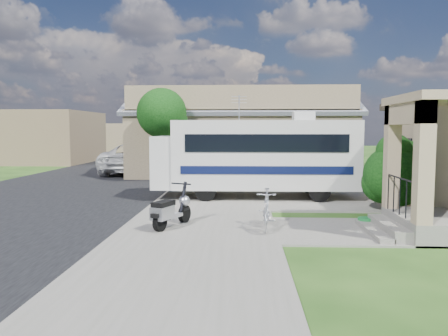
{
  "coord_description": "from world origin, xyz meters",
  "views": [
    {
      "loc": [
        0.17,
        -11.96,
        2.57
      ],
      "look_at": [
        -0.5,
        2.5,
        1.3
      ],
      "focal_mm": 35.0,
      "sensor_mm": 36.0,
      "label": 1
    }
  ],
  "objects_px": {
    "pickup_truck": "(139,158)",
    "van": "(156,153)",
    "shrub": "(395,172)",
    "scooter": "(170,211)",
    "motorhome": "(257,155)",
    "bicycle": "(267,211)",
    "garden_hose": "(366,222)"
  },
  "relations": [
    {
      "from": "shrub",
      "to": "van",
      "type": "relative_size",
      "value": 0.41
    },
    {
      "from": "scooter",
      "to": "garden_hose",
      "type": "xyz_separation_m",
      "value": [
        5.16,
        0.69,
        -0.4
      ]
    },
    {
      "from": "scooter",
      "to": "bicycle",
      "type": "bearing_deg",
      "value": 22.48
    },
    {
      "from": "shrub",
      "to": "garden_hose",
      "type": "relative_size",
      "value": 5.68
    },
    {
      "from": "motorhome",
      "to": "scooter",
      "type": "distance_m",
      "value": 5.95
    },
    {
      "from": "motorhome",
      "to": "bicycle",
      "type": "bearing_deg",
      "value": -89.62
    },
    {
      "from": "shrub",
      "to": "scooter",
      "type": "bearing_deg",
      "value": -157.66
    },
    {
      "from": "van",
      "to": "garden_hose",
      "type": "relative_size",
      "value": 13.84
    },
    {
      "from": "shrub",
      "to": "van",
      "type": "height_order",
      "value": "shrub"
    },
    {
      "from": "shrub",
      "to": "bicycle",
      "type": "distance_m",
      "value": 4.96
    },
    {
      "from": "van",
      "to": "garden_hose",
      "type": "bearing_deg",
      "value": -72.46
    },
    {
      "from": "pickup_truck",
      "to": "garden_hose",
      "type": "relative_size",
      "value": 14.8
    },
    {
      "from": "scooter",
      "to": "van",
      "type": "xyz_separation_m",
      "value": [
        -4.61,
        20.98,
        0.37
      ]
    },
    {
      "from": "pickup_truck",
      "to": "motorhome",
      "type": "bearing_deg",
      "value": 130.78
    },
    {
      "from": "bicycle",
      "to": "van",
      "type": "distance_m",
      "value": 22.16
    },
    {
      "from": "bicycle",
      "to": "garden_hose",
      "type": "bearing_deg",
      "value": 19.21
    },
    {
      "from": "van",
      "to": "garden_hose",
      "type": "distance_m",
      "value": 22.53
    },
    {
      "from": "pickup_truck",
      "to": "shrub",
      "type": "bearing_deg",
      "value": 137.3
    },
    {
      "from": "bicycle",
      "to": "garden_hose",
      "type": "distance_m",
      "value": 2.81
    },
    {
      "from": "pickup_truck",
      "to": "van",
      "type": "height_order",
      "value": "pickup_truck"
    },
    {
      "from": "shrub",
      "to": "scooter",
      "type": "height_order",
      "value": "shrub"
    },
    {
      "from": "pickup_truck",
      "to": "van",
      "type": "xyz_separation_m",
      "value": [
        -0.27,
        6.43,
        -0.02
      ]
    },
    {
      "from": "shrub",
      "to": "bicycle",
      "type": "relative_size",
      "value": 1.46
    },
    {
      "from": "bicycle",
      "to": "shrub",
      "type": "bearing_deg",
      "value": 38.06
    },
    {
      "from": "scooter",
      "to": "van",
      "type": "height_order",
      "value": "van"
    },
    {
      "from": "motorhome",
      "to": "bicycle",
      "type": "relative_size",
      "value": 4.44
    },
    {
      "from": "motorhome",
      "to": "pickup_truck",
      "type": "bearing_deg",
      "value": 125.35
    },
    {
      "from": "pickup_truck",
      "to": "van",
      "type": "distance_m",
      "value": 6.44
    },
    {
      "from": "motorhome",
      "to": "pickup_truck",
      "type": "relative_size",
      "value": 1.17
    },
    {
      "from": "scooter",
      "to": "pickup_truck",
      "type": "height_order",
      "value": "pickup_truck"
    },
    {
      "from": "bicycle",
      "to": "garden_hose",
      "type": "height_order",
      "value": "bicycle"
    },
    {
      "from": "motorhome",
      "to": "garden_hose",
      "type": "height_order",
      "value": "motorhome"
    }
  ]
}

